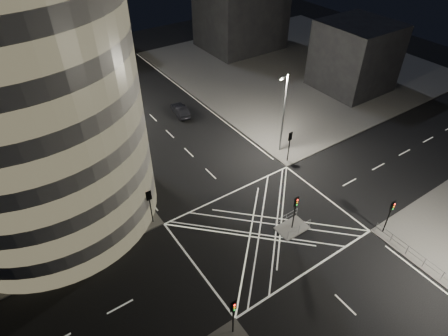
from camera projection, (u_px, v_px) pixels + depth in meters
ground at (266, 228)px, 36.42m from camera, size 120.00×120.00×0.00m
sidewalk_far_right at (296, 65)px, 66.58m from camera, size 42.00×42.00×0.15m
central_island at (292, 228)px, 36.29m from camera, size 3.00×2.00×0.15m
building_right_far at (241, 6)px, 68.94m from camera, size 14.00×12.00×15.00m
building_right_near at (355, 56)px, 56.75m from camera, size 10.00×10.00×10.00m
building_far_end at (45, 1)px, 66.52m from camera, size 18.00×8.00×18.00m
tree_a at (121, 184)px, 34.91m from camera, size 4.49×4.49×6.78m
tree_b at (97, 145)px, 38.23m from camera, size 4.40×4.40×7.63m
tree_c at (80, 124)px, 42.44m from camera, size 3.63×3.63×6.66m
tree_d at (64, 102)px, 46.21m from camera, size 4.51×4.51×7.32m
tree_e at (53, 89)px, 50.55m from camera, size 3.78×3.78×6.16m
traffic_signal_fl at (150, 201)px, 35.13m from camera, size 0.55×0.22×4.00m
traffic_signal_nl at (233, 312)px, 26.34m from camera, size 0.55×0.22×4.00m
traffic_signal_fr at (290, 141)px, 42.87m from camera, size 0.55×0.22×4.00m
traffic_signal_nr at (391, 211)px, 34.09m from camera, size 0.55×0.22×4.00m
traffic_signal_island at (295, 207)px, 34.52m from camera, size 0.55×0.22×4.00m
street_lamp_left_near at (117, 154)px, 36.57m from camera, size 1.25×0.25×10.00m
street_lamp_left_far at (65, 85)px, 48.20m from camera, size 1.25×0.25×10.00m
street_lamp_right_far at (283, 112)px, 42.94m from camera, size 1.25×0.25×10.00m
railing_near_right at (433, 269)px, 31.79m from camera, size 0.06×11.70×1.10m
railing_island_south at (299, 229)px, 35.32m from camera, size 2.80×0.06×1.10m
railing_island_north at (286, 218)px, 36.48m from camera, size 2.80×0.06×1.10m
sedan at (180, 110)px, 52.78m from camera, size 2.15×4.56×1.44m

